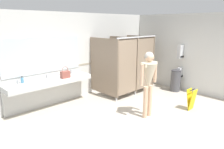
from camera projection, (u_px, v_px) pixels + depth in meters
ground_plane at (150, 121)px, 5.34m from camera, size 6.39×6.12×0.10m
wall_back at (83, 55)px, 6.98m from camera, size 6.39×0.12×2.73m
wall_side_right at (204, 55)px, 6.99m from camera, size 0.12×6.12×2.73m
wall_back_tile_band at (84, 64)px, 7.01m from camera, size 6.39×0.01×0.06m
vanity_counter at (49, 86)px, 6.00m from camera, size 2.47×0.59×0.96m
mirror_panel at (43, 55)px, 5.94m from camera, size 2.37×0.02×1.02m
bathroom_stalls at (127, 63)px, 7.22m from camera, size 1.90×1.31×1.98m
paper_towel_dispenser_upper at (181, 52)px, 7.43m from camera, size 0.40×0.13×0.47m
paper_towel_dispenser_lower at (180, 73)px, 7.60m from camera, size 0.34×0.13×0.38m
trash_bin at (176, 81)px, 7.49m from camera, size 0.35×0.35×0.77m
person_standing at (149, 76)px, 5.24m from camera, size 0.59×0.42×1.71m
handbag at (65, 74)px, 6.03m from camera, size 0.26×0.14×0.34m
soap_dispenser at (22, 80)px, 5.52m from camera, size 0.07×0.07×0.18m
wet_floor_sign at (191, 99)px, 5.86m from camera, size 0.28×0.19×0.60m
floor_drain_cover at (110, 130)px, 4.79m from camera, size 0.14×0.14×0.01m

